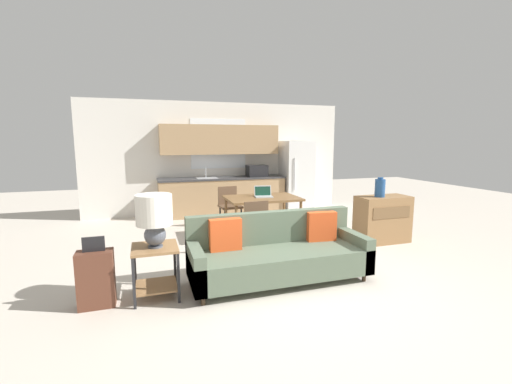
{
  "coord_description": "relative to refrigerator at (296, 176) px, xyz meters",
  "views": [
    {
      "loc": [
        -1.76,
        -3.74,
        1.79
      ],
      "look_at": [
        -0.06,
        1.5,
        0.95
      ],
      "focal_mm": 24.0,
      "sensor_mm": 36.0,
      "label": 1
    }
  ],
  "objects": [
    {
      "name": "dining_table",
      "position": [
        -1.65,
        -2.1,
        -0.2
      ],
      "size": [
        1.32,
        0.89,
        0.75
      ],
      "color": "brown",
      "rests_on": "ground_plane"
    },
    {
      "name": "laptop",
      "position": [
        -1.62,
        -2.06,
        -0.09
      ],
      "size": [
        0.36,
        0.3,
        0.2
      ],
      "rotation": [
        0.0,
        0.0,
        -0.16
      ],
      "color": "#B7BABC",
      "rests_on": "dining_table"
    },
    {
      "name": "credenza",
      "position": [
        0.25,
        -3.07,
        -0.47
      ],
      "size": [
        0.93,
        0.46,
        0.82
      ],
      "color": "olive",
      "rests_on": "ground_plane"
    },
    {
      "name": "couch",
      "position": [
        -2.12,
        -4.03,
        -0.55
      ],
      "size": [
        2.26,
        0.8,
        0.85
      ],
      "color": "#3D2D1E",
      "rests_on": "ground_plane"
    },
    {
      "name": "ground_plane",
      "position": [
        -1.92,
        -4.23,
        -0.88
      ],
      "size": [
        20.0,
        20.0,
        0.0
      ],
      "primitive_type": "plane",
      "color": "beige"
    },
    {
      "name": "refrigerator",
      "position": [
        0.0,
        0.0,
        0.0
      ],
      "size": [
        0.73,
        0.73,
        1.76
      ],
      "color": "white",
      "rests_on": "ground_plane"
    },
    {
      "name": "kitchen_counter",
      "position": [
        -1.91,
        0.1,
        -0.04
      ],
      "size": [
        3.03,
        0.65,
        2.15
      ],
      "color": "tan",
      "rests_on": "ground_plane"
    },
    {
      "name": "dining_chair_near_left",
      "position": [
        -2.07,
        -2.86,
        -0.39
      ],
      "size": [
        0.45,
        0.45,
        0.84
      ],
      "rotation": [
        0.0,
        0.0,
        3.22
      ],
      "color": "brown",
      "rests_on": "ground_plane"
    },
    {
      "name": "vase",
      "position": [
        0.14,
        -3.1,
        0.09
      ],
      "size": [
        0.17,
        0.17,
        0.34
      ],
      "color": "#234C84",
      "rests_on": "credenza"
    },
    {
      "name": "wall_back",
      "position": [
        -1.92,
        0.4,
        0.47
      ],
      "size": [
        6.4,
        0.07,
        2.7
      ],
      "color": "silver",
      "rests_on": "ground_plane"
    },
    {
      "name": "side_table",
      "position": [
        -3.62,
        -4.08,
        -0.48
      ],
      "size": [
        0.5,
        0.5,
        0.6
      ],
      "color": "olive",
      "rests_on": "ground_plane"
    },
    {
      "name": "table_lamp",
      "position": [
        -3.61,
        -4.1,
        0.08
      ],
      "size": [
        0.4,
        0.4,
        0.6
      ],
      "color": "#4C515B",
      "rests_on": "side_table"
    },
    {
      "name": "suitcase",
      "position": [
        -4.24,
        -4.12,
        -0.57
      ],
      "size": [
        0.37,
        0.22,
        0.78
      ],
      "color": "brown",
      "rests_on": "ground_plane"
    },
    {
      "name": "dining_chair_far_left",
      "position": [
        -2.08,
        -1.29,
        -0.39
      ],
      "size": [
        0.45,
        0.45,
        0.84
      ],
      "rotation": [
        0.0,
        0.0,
        0.07
      ],
      "color": "brown",
      "rests_on": "ground_plane"
    }
  ]
}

